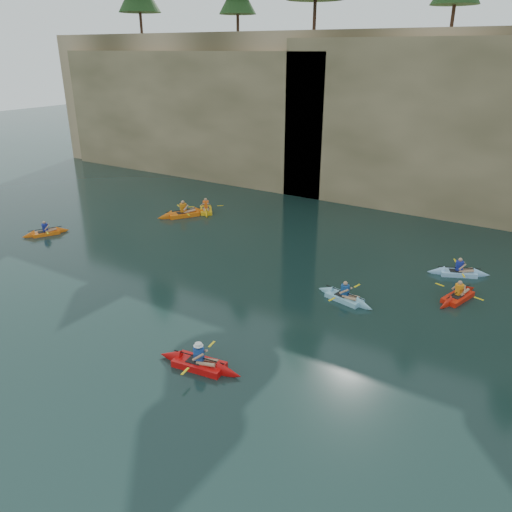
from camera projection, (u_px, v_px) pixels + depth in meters
The scene contains 13 objects.
ground at pixel (230, 383), 16.62m from camera, with size 160.00×160.00×0.00m, color black.
cliff at pixel (456, 110), 37.73m from camera, with size 70.00×16.00×12.00m, color tan.
cliff_slab_west at pixel (189, 113), 42.10m from camera, with size 26.00×2.40×10.56m, color tan.
cliff_slab_center at pixel (462, 129), 31.08m from camera, with size 24.00×2.40×11.40m, color tan.
sea_cave_west at pixel (204, 156), 41.86m from camera, with size 4.50×1.00×4.00m, color black.
sea_cave_center at pixel (362, 183), 35.11m from camera, with size 3.50×1.00×3.20m, color black.
main_kayaker at pixel (199, 363), 17.39m from camera, with size 3.33×2.22×1.21m.
kayaker_orange at pixel (183, 214), 33.13m from camera, with size 2.58×3.42×1.35m.
kayaker_ltblue_near at pixel (344, 297), 22.05m from camera, with size 3.01×2.25×1.15m.
kayaker_red_far at pixel (458, 297), 22.14m from camera, with size 2.19×3.16×1.13m.
kayaker_yellow at pixel (206, 210), 34.02m from camera, with size 2.45×2.74×1.21m.
kayaker_ltblue_mid at pixel (458, 272), 24.52m from camera, with size 3.01×2.10×1.14m.
kayaker_extra_west at pixel (46, 233), 29.86m from camera, with size 1.91×2.67×1.06m.
Camera 1 is at (8.06, -11.13, 10.31)m, focal length 35.00 mm.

